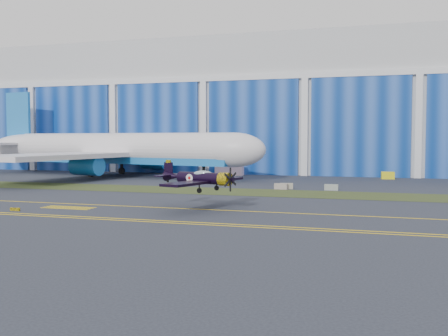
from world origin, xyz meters
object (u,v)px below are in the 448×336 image
(warbird, at_px, (200,178))
(shipping_container, at_px, (229,169))
(jetliner, at_px, (119,115))
(tug, at_px, (388,175))

(warbird, xyz_separation_m, shipping_container, (-11.55, 50.46, -2.16))
(warbird, bearing_deg, shipping_container, 118.45)
(jetliner, distance_m, tug, 54.39)
(jetliner, height_order, shipping_container, jetliner)
(warbird, relative_size, tug, 6.26)
(warbird, bearing_deg, jetliner, 143.46)
(shipping_container, bearing_deg, jetliner, -159.20)
(warbird, relative_size, shipping_container, 2.60)
(shipping_container, distance_m, tug, 31.63)
(tug, bearing_deg, jetliner, -176.94)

